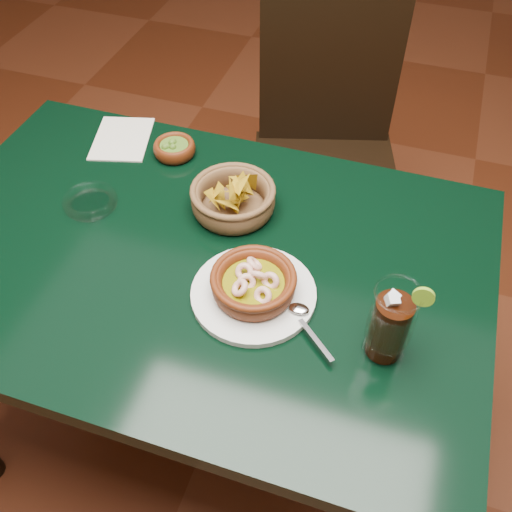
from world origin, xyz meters
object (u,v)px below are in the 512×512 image
(dining_table, at_px, (198,284))
(cola_drink, at_px, (390,324))
(dining_chair, at_px, (325,152))
(chip_basket, at_px, (233,199))
(shrimp_plate, at_px, (254,286))

(dining_table, xyz_separation_m, cola_drink, (0.41, -0.11, 0.18))
(dining_chair, bearing_deg, dining_table, -100.07)
(dining_table, relative_size, cola_drink, 6.45)
(dining_chair, bearing_deg, chip_basket, -99.45)
(cola_drink, bearing_deg, dining_table, 164.50)
(dining_chair, bearing_deg, cola_drink, -71.03)
(dining_chair, distance_m, cola_drink, 0.92)
(dining_table, bearing_deg, cola_drink, -15.50)
(dining_table, height_order, cola_drink, cola_drink)
(dining_table, distance_m, cola_drink, 0.46)
(chip_basket, bearing_deg, dining_chair, 80.55)
(dining_chair, height_order, cola_drink, dining_chair)
(dining_chair, xyz_separation_m, shrimp_plate, (0.03, -0.78, 0.26))
(dining_table, distance_m, shrimp_plate, 0.21)
(dining_table, bearing_deg, dining_chair, 79.93)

